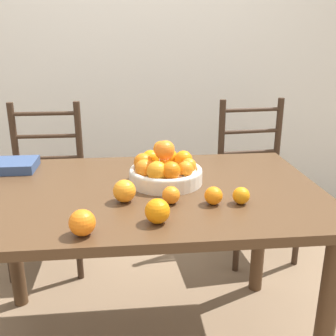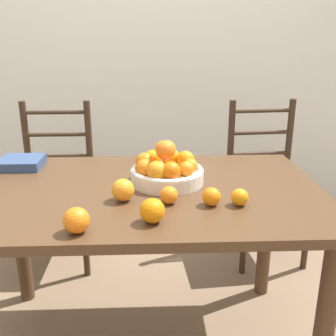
# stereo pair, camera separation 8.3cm
# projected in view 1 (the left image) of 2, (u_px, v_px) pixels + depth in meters

# --- Properties ---
(wall_back) EXTENTS (8.00, 0.06, 2.60)m
(wall_back) POSITION_uv_depth(u_px,v_px,m) (132.00, 40.00, 2.80)
(wall_back) COLOR silver
(wall_back) RESTS_ON ground_plane
(dining_table) EXTENTS (1.42, 0.88, 0.76)m
(dining_table) POSITION_uv_depth(u_px,v_px,m) (142.00, 214.00, 1.57)
(dining_table) COLOR #4C331E
(dining_table) RESTS_ON ground_plane
(fruit_bowl) EXTENTS (0.30, 0.30, 0.18)m
(fruit_bowl) POSITION_uv_depth(u_px,v_px,m) (165.00, 169.00, 1.58)
(fruit_bowl) COLOR silver
(fruit_bowl) RESTS_ON dining_table
(orange_loose_0) EXTENTS (0.08, 0.08, 0.08)m
(orange_loose_0) POSITION_uv_depth(u_px,v_px,m) (124.00, 191.00, 1.41)
(orange_loose_0) COLOR orange
(orange_loose_0) RESTS_ON dining_table
(orange_loose_1) EXTENTS (0.07, 0.07, 0.07)m
(orange_loose_1) POSITION_uv_depth(u_px,v_px,m) (213.00, 196.00, 1.39)
(orange_loose_1) COLOR orange
(orange_loose_1) RESTS_ON dining_table
(orange_loose_2) EXTENTS (0.08, 0.08, 0.08)m
(orange_loose_2) POSITION_uv_depth(u_px,v_px,m) (157.00, 211.00, 1.24)
(orange_loose_2) COLOR orange
(orange_loose_2) RESTS_ON dining_table
(orange_loose_3) EXTENTS (0.06, 0.06, 0.06)m
(orange_loose_3) POSITION_uv_depth(u_px,v_px,m) (241.00, 196.00, 1.39)
(orange_loose_3) COLOR orange
(orange_loose_3) RESTS_ON dining_table
(orange_loose_4) EXTENTS (0.06, 0.06, 0.06)m
(orange_loose_4) POSITION_uv_depth(u_px,v_px,m) (171.00, 195.00, 1.39)
(orange_loose_4) COLOR orange
(orange_loose_4) RESTS_ON dining_table
(orange_loose_5) EXTENTS (0.08, 0.08, 0.08)m
(orange_loose_5) POSITION_uv_depth(u_px,v_px,m) (82.00, 223.00, 1.17)
(orange_loose_5) COLOR orange
(orange_loose_5) RESTS_ON dining_table
(chair_left) EXTENTS (0.42, 0.40, 0.96)m
(chair_left) POSITION_uv_depth(u_px,v_px,m) (47.00, 188.00, 2.31)
(chair_left) COLOR #382619
(chair_left) RESTS_ON ground_plane
(chair_right) EXTENTS (0.45, 0.43, 0.96)m
(chair_right) POSITION_uv_depth(u_px,v_px,m) (256.00, 181.00, 2.43)
(chair_right) COLOR #382619
(chair_right) RESTS_ON ground_plane
(book_stack) EXTENTS (0.19, 0.18, 0.04)m
(book_stack) POSITION_uv_depth(u_px,v_px,m) (15.00, 165.00, 1.75)
(book_stack) COLOR #334770
(book_stack) RESTS_ON dining_table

